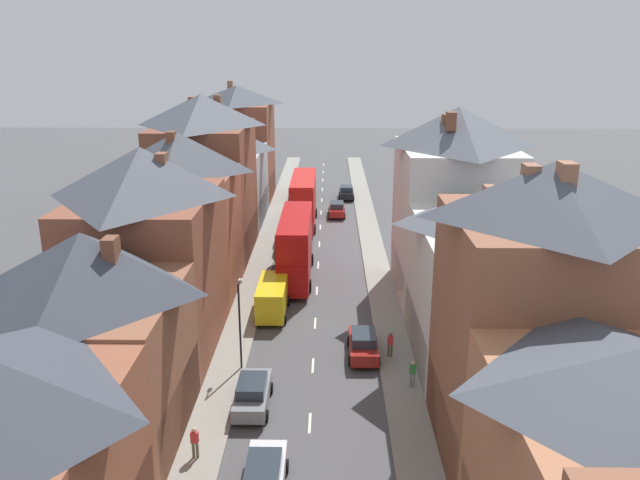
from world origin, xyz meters
name	(u,v)px	position (x,y,z in m)	size (l,w,h in m)	color
pavement_left	(263,257)	(-5.10, 38.00, 0.07)	(2.20, 104.00, 0.14)	gray
pavement_right	(375,257)	(5.10, 38.00, 0.07)	(2.20, 104.00, 0.14)	gray
centre_line_dashes	(318,265)	(0.00, 36.00, 0.01)	(0.14, 97.80, 0.01)	silver
terrace_row_left	(178,221)	(-10.19, 28.29, 6.16)	(8.00, 77.28, 14.51)	#A36042
terrace_row_right	(524,317)	(10.19, 11.47, 6.25)	(8.00, 47.60, 14.37)	brown
double_decker_bus_lead	(295,246)	(-1.81, 32.82, 2.82)	(2.74, 10.80, 5.30)	#B70F0F
double_decker_bus_mid_street	(303,200)	(-1.81, 48.57, 2.82)	(2.74, 10.80, 5.30)	red
car_near_blue	(337,209)	(1.80, 52.44, 0.83)	(1.90, 4.15, 1.65)	maroon
car_near_silver	(346,192)	(3.10, 60.73, 0.84)	(1.90, 3.96, 1.67)	black
car_parked_left_a	(252,393)	(-3.10, 13.46, 0.84)	(1.90, 4.38, 1.67)	gray
car_parked_right_a	(297,191)	(-3.10, 61.40, 0.81)	(1.90, 4.57, 1.59)	#144728
car_mid_black	(363,344)	(3.10, 19.27, 0.84)	(1.90, 4.29, 1.67)	maroon
car_mid_white	(286,243)	(-3.10, 39.88, 0.83)	(1.90, 4.51, 1.65)	#4C515B
car_far_grey	(264,477)	(-1.80, 6.70, 0.85)	(1.90, 4.54, 1.68)	silver
car_parked_right_b	(292,216)	(-3.10, 49.33, 0.84)	(1.90, 3.94, 1.68)	#4C515B
delivery_van	(272,297)	(-3.10, 25.51, 1.34)	(2.20, 5.20, 2.41)	yellow
pedestrian_near_right	(195,441)	(-5.23, 8.93, 1.03)	(0.36, 0.22, 1.61)	brown
pedestrian_mid_left	(413,373)	(5.66, 15.41, 1.03)	(0.36, 0.22, 1.61)	gray
pedestrian_mid_right	(390,343)	(4.74, 18.97, 1.03)	(0.36, 0.22, 1.61)	brown
street_lamp	(240,319)	(-4.25, 17.60, 3.24)	(0.20, 1.12, 5.50)	black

